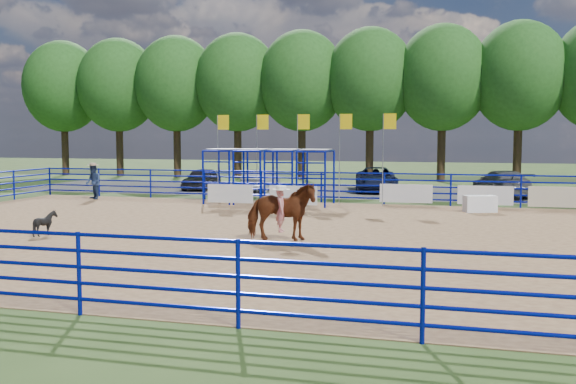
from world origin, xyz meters
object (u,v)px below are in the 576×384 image
object	(u,v)px
calf	(45,223)
announcer_table	(480,204)
car_a	(202,179)
car_d	(502,183)
horse_and_rider	(281,210)
car_b	(261,180)
car_c	(376,179)
spectator_cowboy	(93,181)

from	to	relation	value
calf	announcer_table	bearing A→B (deg)	-83.14
car_a	car_d	size ratio (longest dim) A/B	0.79
horse_and_rider	car_b	xyz separation A→B (m)	(-5.98, 16.72, -0.33)
announcer_table	horse_and_rider	size ratio (longest dim) A/B	0.56
car_b	car_c	distance (m)	6.60
horse_and_rider	spectator_cowboy	xyz separation A→B (m)	(-12.64, 9.84, -0.03)
announcer_table	car_b	bearing A→B (deg)	148.18
car_b	calf	bearing A→B (deg)	84.13
car_a	spectator_cowboy	bearing A→B (deg)	-116.94
announcer_table	car_c	bearing A→B (deg)	121.91
announcer_table	car_a	size ratio (longest dim) A/B	0.34
car_c	car_d	size ratio (longest dim) A/B	1.05
spectator_cowboy	car_c	distance (m)	15.52
calf	car_b	size ratio (longest dim) A/B	0.21
horse_and_rider	calf	world-z (taller)	horse_and_rider
horse_and_rider	car_a	xyz separation A→B (m)	(-9.76, 16.82, -0.30)
calf	car_a	bearing A→B (deg)	-23.41
horse_and_rider	car_d	world-z (taller)	horse_and_rider
car_d	car_c	bearing A→B (deg)	-27.40
horse_and_rider	car_c	size ratio (longest dim) A/B	0.46
horse_and_rider	spectator_cowboy	world-z (taller)	horse_and_rider
calf	car_c	size ratio (longest dim) A/B	0.16
announcer_table	spectator_cowboy	bearing A→B (deg)	178.34
car_a	car_b	xyz separation A→B (m)	(3.78, -0.10, -0.03)
spectator_cowboy	car_c	bearing A→B (deg)	32.49
announcer_table	calf	bearing A→B (deg)	-142.60
announcer_table	car_b	world-z (taller)	car_b
spectator_cowboy	car_a	bearing A→B (deg)	67.56
car_c	calf	bearing A→B (deg)	-121.92
car_b	car_c	bearing A→B (deg)	-168.15
announcer_table	car_d	distance (m)	7.63
spectator_cowboy	car_b	distance (m)	9.58
car_a	car_c	bearing A→B (deg)	3.09
announcer_table	calf	distance (m)	17.00
calf	car_a	xyz separation A→B (m)	(-2.23, 17.85, 0.24)
announcer_table	horse_and_rider	distance (m)	11.07
horse_and_rider	calf	distance (m)	7.62
announcer_table	car_d	bearing A→B (deg)	80.59
car_c	car_d	xyz separation A→B (m)	(6.78, -1.35, -0.00)
car_b	horse_and_rider	bearing A→B (deg)	108.79
spectator_cowboy	car_a	distance (m)	7.55
horse_and_rider	car_b	distance (m)	17.76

